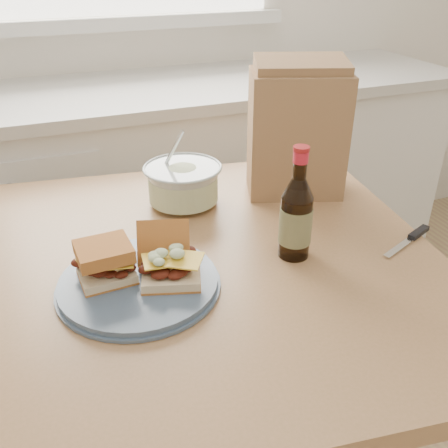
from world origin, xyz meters
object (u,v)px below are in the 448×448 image
object	(u,v)px
dining_table	(209,301)
paper_bag	(297,134)
plate	(139,283)
coleslaw_bowl	(183,185)
beer_bottle	(296,217)

from	to	relation	value
dining_table	paper_bag	bearing A→B (deg)	43.13
plate	paper_bag	world-z (taller)	paper_bag
coleslaw_bowl	beer_bottle	world-z (taller)	beer_bottle
dining_table	paper_bag	xyz separation A→B (m)	(0.32, 0.23, 0.27)
dining_table	plate	bearing A→B (deg)	-153.68
coleslaw_bowl	beer_bottle	distance (m)	0.35
beer_bottle	paper_bag	distance (m)	0.33
dining_table	paper_bag	world-z (taller)	paper_bag
dining_table	beer_bottle	distance (m)	0.28
plate	dining_table	bearing A→B (deg)	18.49
beer_bottle	paper_bag	size ratio (longest dim) A/B	0.78
plate	beer_bottle	world-z (taller)	beer_bottle
plate	coleslaw_bowl	xyz separation A→B (m)	(0.19, 0.31, 0.04)
beer_bottle	paper_bag	bearing A→B (deg)	50.24
dining_table	beer_bottle	bearing A→B (deg)	-11.40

